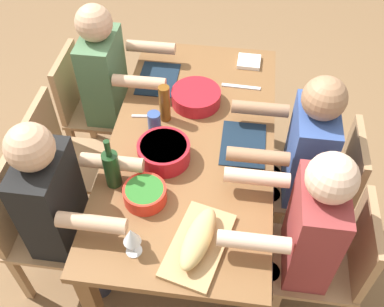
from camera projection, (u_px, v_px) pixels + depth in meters
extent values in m
plane|color=brown|center=(192.00, 218.00, 2.90)|extent=(8.00, 8.00, 0.00)
cube|color=brown|center=(192.00, 142.00, 2.37)|extent=(1.71, 0.86, 0.04)
cube|color=brown|center=(259.00, 102.00, 3.14)|extent=(0.07, 0.07, 0.70)
cube|color=brown|center=(94.00, 306.00, 2.15)|extent=(0.07, 0.07, 0.70)
cube|color=brown|center=(156.00, 93.00, 3.21)|extent=(0.07, 0.07, 0.70)
cube|color=#A87F56|center=(80.00, 164.00, 2.64)|extent=(0.40, 0.40, 0.03)
cube|color=#A87F56|center=(41.00, 136.00, 2.50)|extent=(0.38, 0.04, 0.40)
cube|color=#A87F56|center=(119.00, 170.00, 2.90)|extent=(0.04, 0.04, 0.42)
cube|color=#A87F56|center=(106.00, 213.00, 2.68)|extent=(0.04, 0.04, 0.42)
cube|color=#A87F56|center=(69.00, 164.00, 2.94)|extent=(0.04, 0.04, 0.42)
cube|color=#A87F56|center=(51.00, 206.00, 2.71)|extent=(0.04, 0.04, 0.42)
cube|color=#A87F56|center=(53.00, 232.00, 2.33)|extent=(0.40, 0.40, 0.03)
cube|color=#A87F56|center=(7.00, 204.00, 2.19)|extent=(0.38, 0.04, 0.40)
cube|color=#A87F56|center=(100.00, 231.00, 2.59)|extent=(0.04, 0.04, 0.42)
cube|color=#A87F56|center=(82.00, 286.00, 2.37)|extent=(0.04, 0.04, 0.42)
cube|color=#A87F56|center=(43.00, 225.00, 2.62)|extent=(0.04, 0.04, 0.42)
cube|color=#A87F56|center=(21.00, 278.00, 2.40)|extent=(0.04, 0.04, 0.42)
cylinder|color=#2D2D38|center=(104.00, 245.00, 2.52)|extent=(0.11, 0.11, 0.45)
cylinder|color=#2D2D38|center=(96.00, 270.00, 2.41)|extent=(0.11, 0.11, 0.45)
cube|color=black|center=(51.00, 200.00, 2.11)|extent=(0.34, 0.20, 0.55)
cylinder|color=tan|center=(112.00, 162.00, 2.11)|extent=(0.07, 0.30, 0.07)
cylinder|color=tan|center=(92.00, 223.00, 1.88)|extent=(0.07, 0.30, 0.07)
sphere|color=tan|center=(30.00, 147.00, 1.83)|extent=(0.21, 0.21, 0.21)
cube|color=#A87F56|center=(314.00, 263.00, 2.21)|extent=(0.40, 0.40, 0.03)
cube|color=#A87F56|center=(364.00, 245.00, 2.03)|extent=(0.38, 0.04, 0.40)
cube|color=#A87F56|center=(273.00, 252.00, 2.50)|extent=(0.04, 0.04, 0.42)
cube|color=#A87F56|center=(335.00, 259.00, 2.47)|extent=(0.04, 0.04, 0.42)
cylinder|color=#2D2D38|center=(263.00, 292.00, 2.33)|extent=(0.11, 0.11, 0.45)
cylinder|color=#2D2D38|center=(264.00, 264.00, 2.44)|extent=(0.11, 0.11, 0.45)
cube|color=maroon|center=(313.00, 230.00, 2.00)|extent=(0.34, 0.20, 0.55)
cylinder|color=beige|center=(254.00, 242.00, 1.82)|extent=(0.07, 0.30, 0.07)
cylinder|color=beige|center=(257.00, 177.00, 2.05)|extent=(0.07, 0.30, 0.07)
sphere|color=beige|center=(332.00, 178.00, 1.73)|extent=(0.21, 0.21, 0.21)
cube|color=#A87F56|center=(101.00, 110.00, 2.95)|extent=(0.40, 0.40, 0.03)
cube|color=#A87F56|center=(68.00, 83.00, 2.81)|extent=(0.38, 0.04, 0.40)
cube|color=#A87F56|center=(135.00, 120.00, 3.22)|extent=(0.04, 0.04, 0.42)
cube|color=#A87F56|center=(124.00, 155.00, 2.99)|extent=(0.04, 0.04, 0.42)
cube|color=#A87F56|center=(89.00, 116.00, 3.25)|extent=(0.04, 0.04, 0.42)
cube|color=#A87F56|center=(75.00, 150.00, 3.02)|extent=(0.04, 0.04, 0.42)
cylinder|color=#2D2D38|center=(139.00, 128.00, 3.14)|extent=(0.11, 0.11, 0.45)
cylinder|color=#2D2D38|center=(134.00, 144.00, 3.04)|extent=(0.11, 0.11, 0.45)
cube|color=#4C724C|center=(104.00, 77.00, 2.73)|extent=(0.34, 0.20, 0.55)
cylinder|color=tan|center=(151.00, 47.00, 2.73)|extent=(0.07, 0.30, 0.07)
cylinder|color=tan|center=(139.00, 82.00, 2.51)|extent=(0.07, 0.30, 0.07)
sphere|color=tan|center=(94.00, 23.00, 2.46)|extent=(0.21, 0.21, 0.21)
cube|color=#A87F56|center=(310.00, 188.00, 2.52)|extent=(0.40, 0.40, 0.03)
cube|color=#A87F56|center=(353.00, 167.00, 2.35)|extent=(0.38, 0.04, 0.40)
cube|color=#A87F56|center=(273.00, 232.00, 2.59)|extent=(0.04, 0.04, 0.42)
cube|color=#A87F56|center=(274.00, 186.00, 2.82)|extent=(0.04, 0.04, 0.42)
cube|color=#A87F56|center=(333.00, 239.00, 2.56)|extent=(0.04, 0.04, 0.42)
cube|color=#A87F56|center=(329.00, 192.00, 2.78)|extent=(0.04, 0.04, 0.42)
cylinder|color=#2D2D38|center=(265.00, 217.00, 2.64)|extent=(0.11, 0.11, 0.45)
cylinder|color=#2D2D38|center=(266.00, 195.00, 2.75)|extent=(0.11, 0.11, 0.45)
cube|color=#334C8C|center=(309.00, 153.00, 2.31)|extent=(0.34, 0.20, 0.55)
cylinder|color=#9E7251|center=(258.00, 156.00, 2.13)|extent=(0.07, 0.30, 0.07)
cylinder|color=#9E7251|center=(260.00, 109.00, 2.36)|extent=(0.07, 0.30, 0.07)
sphere|color=#9E7251|center=(324.00, 98.00, 2.04)|extent=(0.21, 0.21, 0.21)
cylinder|color=#B21923|center=(196.00, 97.00, 2.52)|extent=(0.28, 0.28, 0.08)
cylinder|color=#669E33|center=(196.00, 93.00, 2.50)|extent=(0.24, 0.24, 0.03)
cylinder|color=red|center=(145.00, 194.00, 2.06)|extent=(0.20, 0.20, 0.08)
cylinder|color=#2D7028|center=(144.00, 191.00, 2.05)|extent=(0.18, 0.18, 0.03)
cylinder|color=#B21923|center=(164.00, 152.00, 2.23)|extent=(0.26, 0.26, 0.10)
cylinder|color=orange|center=(164.00, 148.00, 2.20)|extent=(0.23, 0.23, 0.04)
cube|color=tan|center=(198.00, 245.00, 1.92)|extent=(0.44, 0.31, 0.02)
ellipsoid|color=tan|center=(198.00, 238.00, 1.88)|extent=(0.34, 0.18, 0.09)
cylinder|color=#193819|center=(112.00, 169.00, 2.09)|extent=(0.08, 0.08, 0.20)
cylinder|color=#193819|center=(108.00, 148.00, 1.98)|extent=(0.03, 0.03, 0.09)
cylinder|color=brown|center=(165.00, 104.00, 2.38)|extent=(0.06, 0.06, 0.22)
cylinder|color=silver|center=(134.00, 251.00, 1.91)|extent=(0.07, 0.07, 0.01)
cylinder|color=silver|center=(133.00, 246.00, 1.88)|extent=(0.01, 0.01, 0.07)
cone|color=silver|center=(131.00, 236.00, 1.82)|extent=(0.08, 0.08, 0.08)
cylinder|color=#334C8C|center=(154.00, 121.00, 2.37)|extent=(0.07, 0.07, 0.11)
cube|color=silver|center=(147.00, 116.00, 2.47)|extent=(0.04, 0.17, 0.01)
cube|color=#142333|center=(158.00, 79.00, 2.69)|extent=(0.32, 0.23, 0.01)
cube|color=#142333|center=(243.00, 144.00, 2.33)|extent=(0.32, 0.23, 0.01)
cube|color=silver|center=(241.00, 87.00, 2.64)|extent=(0.03, 0.23, 0.01)
cube|color=white|center=(249.00, 62.00, 2.79)|extent=(0.14, 0.14, 0.02)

